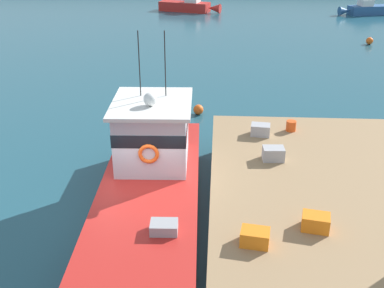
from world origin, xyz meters
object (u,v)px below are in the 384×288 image
(mooring_buoy_spare_mooring, at_px, (370,41))
(bait_bucket, at_px, (291,126))
(main_fishing_boat, at_px, (152,178))
(moored_boat_near_channel, at_px, (368,9))
(crate_stack_mid_dock, at_px, (260,130))
(crate_single_by_cleat, at_px, (273,154))
(mooring_buoy_channel_marker, at_px, (198,110))
(moored_boat_off_the_point, at_px, (189,6))
(crate_single_far, at_px, (316,222))
(crate_stack_near_edge, at_px, (255,237))

(mooring_buoy_spare_mooring, bearing_deg, bait_bucket, -113.31)
(main_fishing_boat, distance_m, moored_boat_near_channel, 35.93)
(crate_stack_mid_dock, xyz_separation_m, bait_bucket, (1.02, 0.40, -0.01))
(crate_single_by_cleat, distance_m, moored_boat_near_channel, 33.79)
(crate_stack_mid_dock, distance_m, crate_single_by_cleat, 1.75)
(bait_bucket, bearing_deg, crate_single_by_cleat, -110.20)
(moored_boat_near_channel, relative_size, mooring_buoy_channel_marker, 12.47)
(moored_boat_off_the_point, bearing_deg, mooring_buoy_channel_marker, -85.43)
(mooring_buoy_channel_marker, distance_m, mooring_buoy_spare_mooring, 17.35)
(main_fishing_boat, relative_size, crate_single_far, 16.43)
(moored_boat_near_channel, xyz_separation_m, mooring_buoy_spare_mooring, (-3.15, -11.74, -0.22))
(crate_stack_mid_dock, bearing_deg, moored_boat_off_the_point, 97.92)
(bait_bucket, height_order, moored_boat_near_channel, bait_bucket)
(main_fishing_boat, xyz_separation_m, crate_single_by_cleat, (3.37, 0.94, 0.38))
(mooring_buoy_spare_mooring, bearing_deg, crate_stack_mid_dock, -115.52)
(crate_single_far, xyz_separation_m, moored_boat_off_the_point, (-5.09, 35.73, -0.87))
(bait_bucket, height_order, mooring_buoy_channel_marker, bait_bucket)
(main_fishing_boat, height_order, crate_stack_near_edge, main_fishing_boat)
(main_fishing_boat, bearing_deg, crate_stack_near_edge, -49.40)
(crate_stack_mid_dock, xyz_separation_m, crate_stack_near_edge, (-0.54, -5.71, -0.01))
(mooring_buoy_channel_marker, height_order, mooring_buoy_spare_mooring, mooring_buoy_spare_mooring)
(mooring_buoy_channel_marker, bearing_deg, crate_single_by_cleat, -69.43)
(mooring_buoy_spare_mooring, bearing_deg, crate_stack_near_edge, -111.11)
(crate_single_far, distance_m, crate_single_by_cleat, 3.40)
(moored_boat_off_the_point, bearing_deg, crate_single_by_cleat, -82.09)
(bait_bucket, bearing_deg, moored_boat_near_channel, 69.88)
(crate_stack_near_edge, height_order, crate_single_far, crate_single_far)
(main_fishing_boat, xyz_separation_m, crate_single_far, (3.97, -2.41, 0.37))
(crate_stack_mid_dock, bearing_deg, bait_bucket, 21.50)
(crate_single_by_cleat, distance_m, moored_boat_off_the_point, 32.70)
(crate_single_by_cleat, distance_m, bait_bucket, 2.28)
(moored_boat_off_the_point, distance_m, moored_boat_near_channel, 16.13)
(crate_single_by_cleat, bearing_deg, bait_bucket, 69.80)
(crate_stack_near_edge, relative_size, crate_single_far, 1.00)
(crate_single_far, relative_size, mooring_buoy_channel_marker, 1.40)
(crate_single_far, height_order, mooring_buoy_spare_mooring, crate_single_far)
(main_fishing_boat, height_order, moored_boat_near_channel, main_fishing_boat)
(moored_boat_off_the_point, bearing_deg, main_fishing_boat, -88.07)
(main_fishing_boat, relative_size, mooring_buoy_spare_mooring, 20.93)
(crate_stack_mid_dock, bearing_deg, moored_boat_near_channel, 68.42)
(main_fishing_boat, height_order, bait_bucket, main_fishing_boat)
(main_fishing_boat, xyz_separation_m, bait_bucket, (4.16, 3.08, 0.36))
(mooring_buoy_channel_marker, bearing_deg, moored_boat_off_the_point, 94.57)
(crate_single_by_cleat, xyz_separation_m, mooring_buoy_spare_mooring, (8.47, 19.97, -1.15))
(main_fishing_boat, relative_size, moored_boat_off_the_point, 1.68)
(crate_single_by_cleat, distance_m, mooring_buoy_channel_marker, 7.01)
(bait_bucket, bearing_deg, mooring_buoy_channel_marker, 126.57)
(crate_stack_near_edge, relative_size, moored_boat_off_the_point, 0.10)
(crate_single_by_cleat, relative_size, mooring_buoy_channel_marker, 1.40)
(crate_single_by_cleat, relative_size, moored_boat_off_the_point, 0.10)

